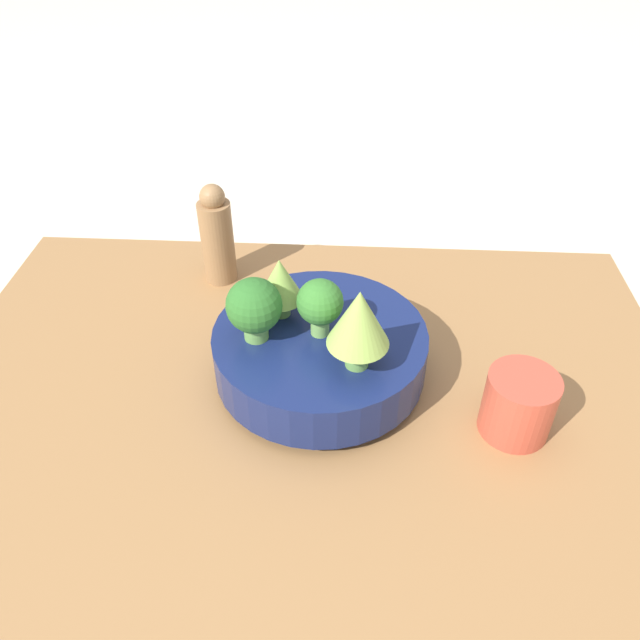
% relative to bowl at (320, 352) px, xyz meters
% --- Properties ---
extents(ground_plane, '(6.00, 6.00, 0.00)m').
position_rel_bowl_xyz_m(ground_plane, '(-0.02, -0.03, -0.08)').
color(ground_plane, beige).
extents(table, '(0.96, 0.68, 0.04)m').
position_rel_bowl_xyz_m(table, '(-0.02, -0.03, -0.06)').
color(table, '#9E7042').
rests_on(table, ground_plane).
extents(bowl, '(0.26, 0.26, 0.07)m').
position_rel_bowl_xyz_m(bowl, '(0.00, 0.00, 0.00)').
color(bowl, navy).
rests_on(bowl, table).
extents(romanesco_piece_far, '(0.06, 0.06, 0.08)m').
position_rel_bowl_xyz_m(romanesco_piece_far, '(-0.05, 0.03, 0.08)').
color(romanesco_piece_far, '#609347').
rests_on(romanesco_piece_far, bowl).
extents(romanesco_piece_near, '(0.07, 0.07, 0.10)m').
position_rel_bowl_xyz_m(romanesco_piece_near, '(0.05, -0.05, 0.10)').
color(romanesco_piece_near, '#6BA34C').
rests_on(romanesco_piece_near, bowl).
extents(broccoli_floret_center, '(0.06, 0.06, 0.08)m').
position_rel_bowl_xyz_m(broccoli_floret_center, '(0.00, -0.00, 0.08)').
color(broccoli_floret_center, '#7AB256').
rests_on(broccoli_floret_center, bowl).
extents(broccoli_floret_left, '(0.07, 0.07, 0.08)m').
position_rel_bowl_xyz_m(broccoli_floret_left, '(-0.08, -0.01, 0.08)').
color(broccoli_floret_left, '#6BA34C').
rests_on(broccoli_floret_left, bowl).
extents(cup, '(0.08, 0.08, 0.08)m').
position_rel_bowl_xyz_m(cup, '(0.23, -0.07, -0.00)').
color(cup, '#C64C38').
rests_on(cup, table).
extents(pepper_mill, '(0.05, 0.05, 0.16)m').
position_rel_bowl_xyz_m(pepper_mill, '(-0.17, 0.21, 0.03)').
color(pepper_mill, '#997047').
rests_on(pepper_mill, table).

